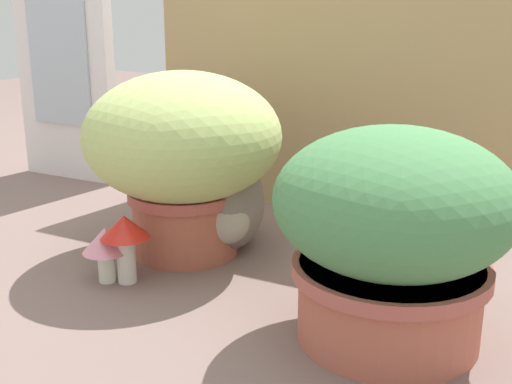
% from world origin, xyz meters
% --- Properties ---
extents(ground_plane, '(6.00, 6.00, 0.00)m').
position_xyz_m(ground_plane, '(0.00, 0.00, 0.00)').
color(ground_plane, '#78615B').
extents(cardboard_backdrop, '(0.99, 0.03, 0.71)m').
position_xyz_m(cardboard_backdrop, '(0.05, 0.53, 0.36)').
color(cardboard_backdrop, tan).
rests_on(cardboard_backdrop, ground).
extents(window_panel_white, '(0.36, 0.05, 0.78)m').
position_xyz_m(window_panel_white, '(-0.81, 0.49, 0.39)').
color(window_panel_white, white).
rests_on(window_panel_white, ground).
extents(grass_planter, '(0.44, 0.44, 0.41)m').
position_xyz_m(grass_planter, '(-0.12, 0.11, 0.24)').
color(grass_planter, '#B05B45').
rests_on(grass_planter, ground).
extents(leafy_planter, '(0.40, 0.40, 0.37)m').
position_xyz_m(leafy_planter, '(0.41, -0.06, 0.20)').
color(leafy_planter, '#B9604A').
rests_on(leafy_planter, ground).
extents(cat, '(0.28, 0.38, 0.32)m').
position_xyz_m(cat, '(-0.04, 0.17, 0.12)').
color(cat, slate).
rests_on(cat, ground).
extents(mushroom_ornament_red, '(0.10, 0.10, 0.14)m').
position_xyz_m(mushroom_ornament_red, '(-0.13, -0.08, 0.10)').
color(mushroom_ornament_red, silver).
rests_on(mushroom_ornament_red, ground).
extents(mushroom_ornament_pink, '(0.09, 0.09, 0.12)m').
position_xyz_m(mushroom_ornament_pink, '(-0.17, -0.10, 0.08)').
color(mushroom_ornament_pink, silver).
rests_on(mushroom_ornament_pink, ground).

